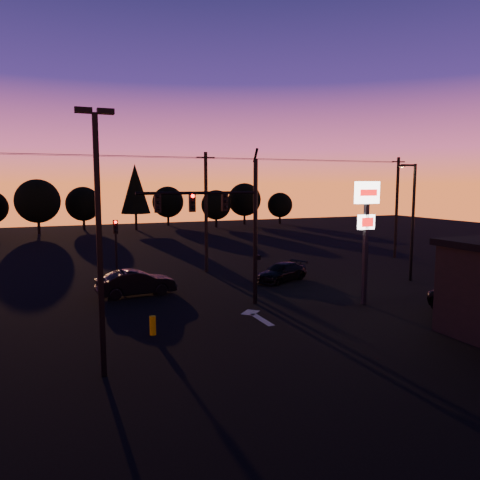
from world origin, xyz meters
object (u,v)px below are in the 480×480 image
object	(u,v)px
parking_lot_light	(99,226)
pylon_sign	(366,216)
streetlight	(412,217)
car_mid	(136,283)
secondary_signal	(116,243)
traffic_signal_mast	(228,216)
bollard	(153,326)
car_right	(281,272)

from	to	relation	value
parking_lot_light	pylon_sign	xyz separation A→B (m)	(14.50, 4.50, -0.36)
streetlight	car_mid	world-z (taller)	streetlight
secondary_signal	streetlight	bearing A→B (deg)	-17.56
streetlight	car_mid	xyz separation A→B (m)	(-18.20, 3.01, -3.66)
parking_lot_light	car_mid	xyz separation A→B (m)	(3.21, 11.51, -4.51)
traffic_signal_mast	parking_lot_light	size ratio (longest dim) A/B	0.94
traffic_signal_mast	bollard	xyz separation A→B (m)	(-4.87, -3.22, -4.51)
car_mid	car_right	xyz separation A→B (m)	(9.99, 0.32, -0.14)
secondary_signal	car_mid	bearing A→B (deg)	-76.59
traffic_signal_mast	car_right	xyz separation A→B (m)	(5.80, 4.84, -4.31)
traffic_signal_mast	streetlight	distance (m)	14.10
traffic_signal_mast	car_right	size ratio (longest dim) A/B	2.00
secondary_signal	parking_lot_light	distance (m)	14.90
secondary_signal	car_right	xyz separation A→B (m)	(10.70, -2.65, -2.24)
traffic_signal_mast	car_right	bearing A→B (deg)	39.86
pylon_sign	streetlight	distance (m)	8.00
traffic_signal_mast	bollard	bearing A→B (deg)	-146.49
car_right	secondary_signal	bearing A→B (deg)	-127.63
parking_lot_light	pylon_sign	size ratio (longest dim) A/B	1.34
parking_lot_light	car_right	size ratio (longest dim) A/B	2.13
bollard	secondary_signal	bearing A→B (deg)	90.17
streetlight	bollard	bearing A→B (deg)	-165.93
traffic_signal_mast	car_mid	world-z (taller)	traffic_signal_mast
traffic_signal_mast	bollard	size ratio (longest dim) A/B	10.06
car_right	pylon_sign	bearing A→B (deg)	-13.62
traffic_signal_mast	secondary_signal	distance (m)	9.19
pylon_sign	bollard	xyz separation A→B (m)	(-11.97, -0.73, -4.49)
pylon_sign	car_mid	size ratio (longest dim) A/B	1.47
secondary_signal	car_right	world-z (taller)	secondary_signal
secondary_signal	parking_lot_light	xyz separation A→B (m)	(-2.50, -14.49, 2.41)
traffic_signal_mast	pylon_sign	bearing A→B (deg)	-19.36
secondary_signal	traffic_signal_mast	bearing A→B (deg)	-56.81
parking_lot_light	car_mid	distance (m)	12.77
pylon_sign	secondary_signal	bearing A→B (deg)	140.23
streetlight	bollard	xyz separation A→B (m)	(-18.88, -4.73, -3.99)
traffic_signal_mast	pylon_sign	distance (m)	7.52
parking_lot_light	car_right	xyz separation A→B (m)	(13.20, 11.83, -4.65)
bollard	parking_lot_light	bearing A→B (deg)	-123.90
streetlight	bollard	world-z (taller)	streetlight
parking_lot_light	pylon_sign	world-z (taller)	parking_lot_light
streetlight	car_right	size ratio (longest dim) A/B	1.87
pylon_sign	car_mid	bearing A→B (deg)	148.17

